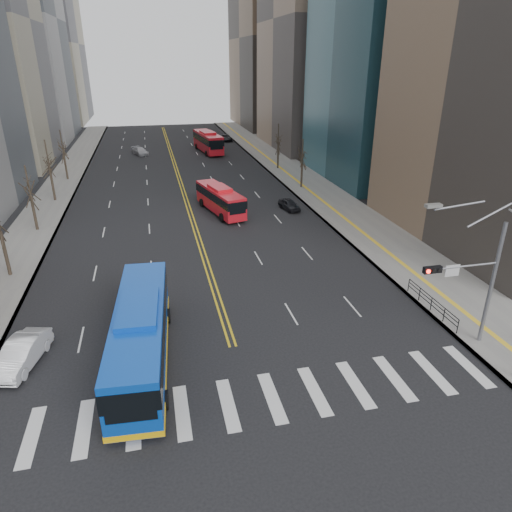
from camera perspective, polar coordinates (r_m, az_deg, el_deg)
ground at (r=25.00m, az=-0.72°, el=-17.66°), size 220.00×220.00×0.00m
sidewalk_right at (r=68.91m, az=5.54°, el=9.65°), size 7.00×130.00×0.15m
sidewalk_left at (r=66.67m, az=-23.68°, el=7.31°), size 5.00×130.00×0.15m
crosswalk at (r=25.00m, az=-0.72°, el=-17.65°), size 26.70×4.00×0.01m
centerline at (r=75.32m, az=-9.91°, el=10.56°), size 0.55×100.00×0.01m
office_towers at (r=87.32m, az=-11.74°, el=28.00°), size 83.00×134.00×58.00m
signal_mast at (r=29.41m, az=25.51°, el=-2.17°), size 5.37×0.37×9.39m
pedestrian_railing at (r=34.25m, az=21.09°, el=-5.37°), size 0.06×6.06×1.02m
street_trees at (r=54.29m, az=-16.43°, el=10.25°), size 35.20×47.20×7.60m
blue_bus at (r=27.33m, az=-14.20°, el=-9.30°), size 3.64×13.19×3.77m
red_bus_near at (r=52.67m, az=-4.51°, el=7.22°), size 4.49×10.01×3.13m
red_bus_far at (r=89.20m, az=-6.03°, el=14.15°), size 4.34×12.42×3.83m
car_white at (r=30.16m, az=-27.25°, el=-10.79°), size 2.78×4.97×1.55m
car_dark_mid at (r=54.07m, az=4.18°, el=6.42°), size 2.10×3.85×1.24m
car_silver at (r=88.81m, az=-14.29°, el=12.58°), size 3.53×5.00×1.35m
car_dark_far at (r=101.59m, az=-3.76°, el=14.52°), size 2.25×4.71×1.30m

